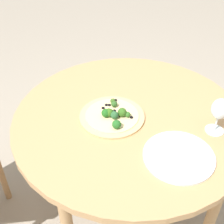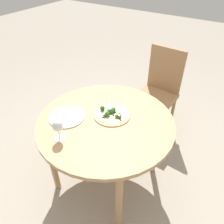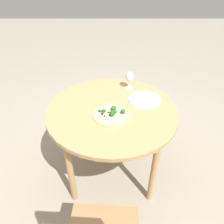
{
  "view_description": "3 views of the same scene",
  "coord_description": "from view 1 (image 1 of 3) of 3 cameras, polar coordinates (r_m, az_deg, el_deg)",
  "views": [
    {
      "loc": [
        -0.26,
        -1.04,
        1.61
      ],
      "look_at": [
        -0.08,
        0.01,
        0.75
      ],
      "focal_mm": 50.0,
      "sensor_mm": 36.0,
      "label": 1
    },
    {
      "loc": [
        1.03,
        0.73,
        1.78
      ],
      "look_at": [
        -0.08,
        0.01,
        0.75
      ],
      "focal_mm": 35.0,
      "sensor_mm": 36.0,
      "label": 2
    },
    {
      "loc": [
        -1.41,
        0.0,
        1.73
      ],
      "look_at": [
        -0.08,
        0.01,
        0.75
      ],
      "focal_mm": 35.0,
      "sensor_mm": 36.0,
      "label": 3
    }
  ],
  "objects": [
    {
      "name": "ground_plane",
      "position": [
        1.93,
        2.49,
        -17.36
      ],
      "size": [
        12.0,
        12.0,
        0.0
      ],
      "primitive_type": "plane",
      "color": "gray"
    },
    {
      "name": "dining_table",
      "position": [
        1.44,
        3.2,
        -3.05
      ],
      "size": [
        1.04,
        1.04,
        0.72
      ],
      "color": "tan",
      "rests_on": "ground_plane"
    },
    {
      "name": "pizza",
      "position": [
        1.37,
        0.07,
        -0.65
      ],
      "size": [
        0.29,
        0.29,
        0.05
      ],
      "color": "tan",
      "rests_on": "dining_table"
    },
    {
      "name": "wine_glass",
      "position": [
        1.32,
        19.13,
        0.34
      ],
      "size": [
        0.08,
        0.08,
        0.16
      ],
      "color": "silver",
      "rests_on": "dining_table"
    },
    {
      "name": "plate_near",
      "position": [
        1.23,
        12.11,
        -7.92
      ],
      "size": [
        0.28,
        0.28,
        0.01
      ],
      "color": "silver",
      "rests_on": "dining_table"
    }
  ]
}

